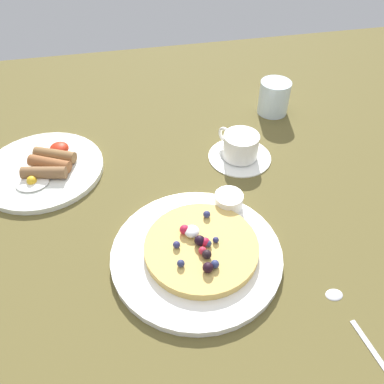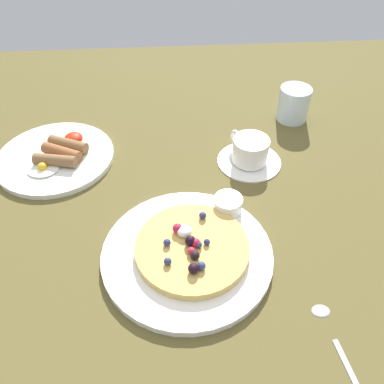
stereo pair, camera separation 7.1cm
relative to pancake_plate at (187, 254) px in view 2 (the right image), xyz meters
name	(u,v)px [view 2 (the right image)]	position (x,y,z in m)	size (l,w,h in m)	color
ground_plane	(166,211)	(-0.03, 0.12, -0.02)	(2.03, 1.47, 0.03)	brown
pancake_plate	(187,254)	(0.00, 0.00, 0.00)	(0.29, 0.29, 0.01)	white
pancake_with_berries	(192,248)	(0.01, 0.00, 0.02)	(0.19, 0.19, 0.03)	#DCB45A
syrup_ramekin	(228,204)	(0.08, 0.09, 0.02)	(0.05, 0.05, 0.03)	white
breakfast_plate	(55,157)	(-0.27, 0.29, 0.00)	(0.26, 0.26, 0.01)	white
fried_breakfast	(61,152)	(-0.26, 0.28, 0.02)	(0.12, 0.14, 0.03)	brown
coffee_saucer	(249,161)	(0.15, 0.25, 0.00)	(0.14, 0.14, 0.01)	white
coffee_cup	(250,149)	(0.15, 0.25, 0.03)	(0.08, 0.10, 0.05)	white
teaspoon	(331,332)	(0.20, -0.15, 0.00)	(0.04, 0.15, 0.01)	silver
water_glass	(294,104)	(0.29, 0.41, 0.03)	(0.08, 0.08, 0.08)	silver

